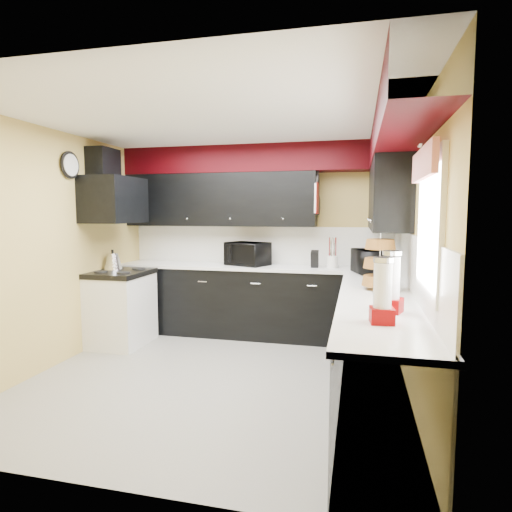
{
  "coord_description": "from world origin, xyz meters",
  "views": [
    {
      "loc": [
        1.32,
        -3.91,
        1.63
      ],
      "look_at": [
        0.23,
        0.65,
        1.15
      ],
      "focal_mm": 30.0,
      "sensor_mm": 36.0,
      "label": 1
    }
  ],
  "objects_px": {
    "knife_block": "(315,259)",
    "kettle": "(113,261)",
    "utensil_crock": "(332,262)",
    "microwave": "(372,262)",
    "toaster_oven": "(247,254)"
  },
  "relations": [
    {
      "from": "knife_block",
      "to": "kettle",
      "type": "distance_m",
      "value": 2.54
    },
    {
      "from": "knife_block",
      "to": "kettle",
      "type": "xyz_separation_m",
      "value": [
        -2.47,
        -0.6,
        -0.02
      ]
    },
    {
      "from": "knife_block",
      "to": "kettle",
      "type": "height_order",
      "value": "knife_block"
    },
    {
      "from": "toaster_oven",
      "to": "kettle",
      "type": "bearing_deg",
      "value": -135.41
    },
    {
      "from": "kettle",
      "to": "utensil_crock",
      "type": "bearing_deg",
      "value": 13.18
    },
    {
      "from": "utensil_crock",
      "to": "microwave",
      "type": "bearing_deg",
      "value": -44.01
    },
    {
      "from": "toaster_oven",
      "to": "microwave",
      "type": "distance_m",
      "value": 1.64
    },
    {
      "from": "utensil_crock",
      "to": "kettle",
      "type": "xyz_separation_m",
      "value": [
        -2.69,
        -0.63,
        0.01
      ]
    },
    {
      "from": "toaster_oven",
      "to": "utensil_crock",
      "type": "distance_m",
      "value": 1.11
    },
    {
      "from": "microwave",
      "to": "kettle",
      "type": "relative_size",
      "value": 2.2
    },
    {
      "from": "toaster_oven",
      "to": "microwave",
      "type": "bearing_deg",
      "value": 6.48
    },
    {
      "from": "toaster_oven",
      "to": "microwave",
      "type": "xyz_separation_m",
      "value": [
        1.57,
        -0.46,
        -0.01
      ]
    },
    {
      "from": "microwave",
      "to": "utensil_crock",
      "type": "relative_size",
      "value": 3.27
    },
    {
      "from": "toaster_oven",
      "to": "kettle",
      "type": "distance_m",
      "value": 1.71
    },
    {
      "from": "microwave",
      "to": "kettle",
      "type": "bearing_deg",
      "value": 74.58
    }
  ]
}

